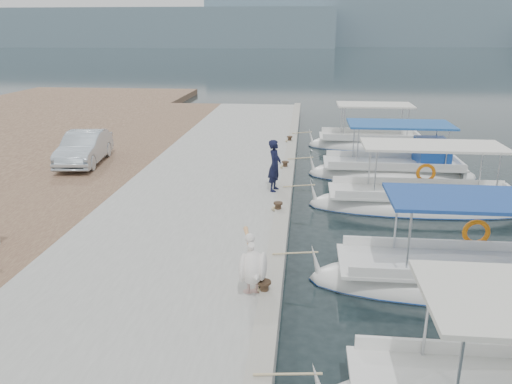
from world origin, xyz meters
TOP-DOWN VIEW (x-y plane):
  - ground at (0.00, 0.00)m, footprint 400.00×400.00m
  - concrete_quay at (-3.00, 5.00)m, footprint 6.00×40.00m
  - quay_curb at (-0.22, 5.00)m, footprint 0.44×40.00m
  - cobblestone_strip at (-8.00, 5.00)m, footprint 4.00×40.00m
  - distant_hills at (29.61, 201.49)m, footprint 330.00×60.00m
  - fishing_caique_b at (4.39, -1.78)m, footprint 7.60×2.15m
  - fishing_caique_c at (4.37, 3.69)m, footprint 7.56×2.10m
  - fishing_caique_d at (4.11, 7.61)m, footprint 6.83×2.43m
  - fishing_caique_e at (3.72, 13.13)m, footprint 6.26×2.28m
  - mooring_bollards at (-0.35, 1.50)m, footprint 0.28×20.28m
  - pelican at (-0.61, -3.36)m, footprint 0.71×1.51m
  - fisherman at (-0.60, 3.70)m, footprint 0.55×0.72m
  - parked_car at (-8.64, 6.61)m, footprint 1.87×4.14m

SIDE VIEW (x-z plane):
  - ground at x=0.00m, z-range 0.00..0.00m
  - fishing_caique_b at x=4.39m, z-range -1.29..1.54m
  - fishing_caique_c at x=4.37m, z-range -1.29..1.54m
  - fishing_caique_e at x=3.72m, z-range -1.29..1.54m
  - fishing_caique_d at x=4.11m, z-range -1.22..1.61m
  - concrete_quay at x=-3.00m, z-range 0.00..0.50m
  - cobblestone_strip at x=-8.00m, z-range 0.00..0.50m
  - quay_curb at x=-0.22m, z-range 0.50..0.62m
  - mooring_bollards at x=-0.35m, z-range 0.53..0.86m
  - pelican at x=-0.61m, z-range 0.52..1.68m
  - parked_car at x=-8.64m, z-range 0.50..1.82m
  - fisherman at x=-0.60m, z-range 0.50..2.27m
  - distant_hills at x=29.61m, z-range -1.39..16.61m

